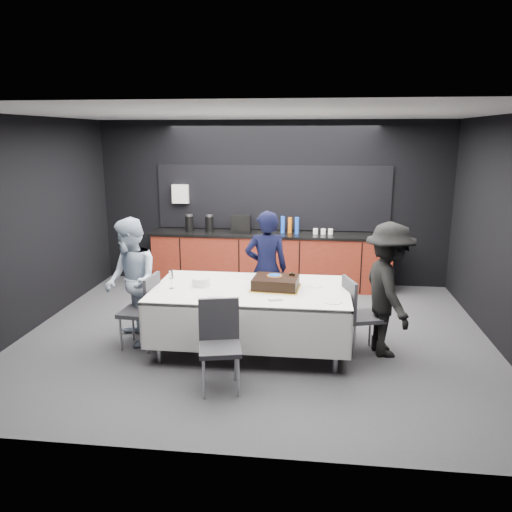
% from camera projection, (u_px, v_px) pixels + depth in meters
% --- Properties ---
extents(ground, '(6.00, 6.00, 0.00)m').
position_uv_depth(ground, '(255.00, 336.00, 6.51)').
color(ground, '#3D3E42').
rests_on(ground, ground).
extents(room_shell, '(6.04, 5.04, 2.82)m').
position_uv_depth(room_shell, '(255.00, 194.00, 6.07)').
color(room_shell, white).
rests_on(room_shell, ground).
extents(kitchenette, '(4.10, 0.64, 2.05)m').
position_uv_depth(kitchenette, '(270.00, 256.00, 8.52)').
color(kitchenette, '#621B0F').
rests_on(kitchenette, ground).
extents(party_table, '(2.32, 1.32, 0.78)m').
position_uv_depth(party_table, '(251.00, 299.00, 5.97)').
color(party_table, '#99999E').
rests_on(party_table, ground).
extents(cake_assembly, '(0.60, 0.50, 0.17)m').
position_uv_depth(cake_assembly, '(276.00, 283.00, 5.91)').
color(cake_assembly, gold).
rests_on(cake_assembly, party_table).
extents(plate_stack, '(0.21, 0.21, 0.10)m').
position_uv_depth(plate_stack, '(201.00, 282.00, 6.02)').
color(plate_stack, white).
rests_on(plate_stack, party_table).
extents(loose_plate_near, '(0.21, 0.21, 0.01)m').
position_uv_depth(loose_plate_near, '(215.00, 294.00, 5.68)').
color(loose_plate_near, white).
rests_on(loose_plate_near, party_table).
extents(loose_plate_right_a, '(0.19, 0.19, 0.01)m').
position_uv_depth(loose_plate_right_a, '(315.00, 286.00, 6.02)').
color(loose_plate_right_a, white).
rests_on(loose_plate_right_a, party_table).
extents(loose_plate_right_b, '(0.20, 0.20, 0.01)m').
position_uv_depth(loose_plate_right_b, '(333.00, 302.00, 5.44)').
color(loose_plate_right_b, white).
rests_on(loose_plate_right_b, party_table).
extents(loose_plate_far, '(0.20, 0.20, 0.01)m').
position_uv_depth(loose_plate_far, '(252.00, 278.00, 6.35)').
color(loose_plate_far, white).
rests_on(loose_plate_far, party_table).
extents(fork_pile, '(0.17, 0.13, 0.02)m').
position_uv_depth(fork_pile, '(275.00, 299.00, 5.51)').
color(fork_pile, white).
rests_on(fork_pile, party_table).
extents(champagne_flute, '(0.06, 0.06, 0.22)m').
position_uv_depth(champagne_flute, '(171.00, 276.00, 5.88)').
color(champagne_flute, white).
rests_on(champagne_flute, party_table).
extents(chair_left, '(0.45, 0.45, 0.92)m').
position_uv_depth(chair_left, '(145.00, 306.00, 6.04)').
color(chair_left, '#2F2F34').
rests_on(chair_left, ground).
extents(chair_right, '(0.53, 0.53, 0.92)m').
position_uv_depth(chair_right, '(357.00, 310.00, 5.89)').
color(chair_right, '#2F2F34').
rests_on(chair_right, ground).
extents(chair_near, '(0.50, 0.50, 0.92)m').
position_uv_depth(chair_near, '(220.00, 338.00, 5.10)').
color(chair_near, '#2F2F34').
rests_on(chair_near, ground).
extents(person_center, '(0.64, 0.49, 1.59)m').
position_uv_depth(person_center, '(266.00, 269.00, 6.72)').
color(person_center, black).
rests_on(person_center, ground).
extents(person_left, '(0.93, 0.97, 1.58)m').
position_uv_depth(person_left, '(131.00, 282.00, 6.13)').
color(person_left, '#A4B7CE').
rests_on(person_left, ground).
extents(person_right, '(0.79, 1.13, 1.59)m').
position_uv_depth(person_right, '(388.00, 290.00, 5.82)').
color(person_right, black).
rests_on(person_right, ground).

